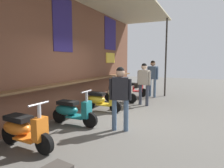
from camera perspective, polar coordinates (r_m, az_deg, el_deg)
name	(u,v)px	position (r m, az deg, el deg)	size (l,w,h in m)	color
ground_plane	(120,121)	(5.73, 2.38, -10.84)	(31.07, 31.07, 0.00)	#56544F
market_stall_facade	(67,47)	(6.42, -13.15, 10.44)	(11.10, 2.68, 3.88)	brown
scooter_orange	(23,129)	(4.35, -24.70, -11.93)	(0.46, 1.40, 0.97)	orange
scooter_teal	(72,111)	(5.45, -11.77, -7.67)	(0.46, 1.40, 0.97)	#197075
scooter_yellow	(100,100)	(6.76, -3.55, -4.70)	(0.46, 1.40, 0.97)	gold
scooter_cream	(119,93)	(8.19, 1.93, -2.64)	(0.50, 1.40, 0.97)	beige
scooter_red	(132,88)	(9.70, 5.77, -1.18)	(0.47, 1.40, 0.97)	red
shopper_with_handbag	(144,80)	(7.64, 9.24, 1.19)	(0.32, 0.66, 1.64)	#383D4C
shopper_browsing	(120,92)	(4.77, 2.43, -2.43)	(0.32, 0.53, 1.59)	slate
shopper_passing	(153,74)	(9.49, 11.83, 2.79)	(0.33, 0.57, 1.75)	slate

